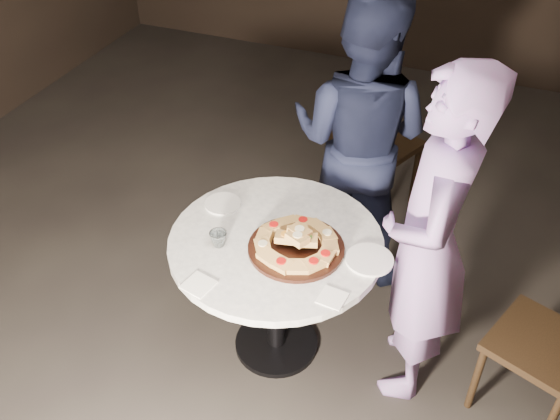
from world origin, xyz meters
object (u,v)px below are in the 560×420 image
focaccia_pile (297,241)px  chair_far (370,140)px  table (276,261)px  serving_board (296,248)px  water_glass (218,239)px  diner_navy (360,139)px  diner_teal (428,245)px

focaccia_pile → chair_far: size_ratio=0.42×
table → serving_board: bearing=-15.7°
focaccia_pile → water_glass: focaccia_pile is taller
table → serving_board: serving_board is taller
table → water_glass: bearing=-149.9°
chair_far → diner_navy: 0.53m
focaccia_pile → water_glass: size_ratio=4.88×
serving_board → diner_teal: bearing=12.9°
diner_navy → chair_far: bearing=-79.8°
focaccia_pile → water_glass: 0.34m
chair_far → diner_teal: bearing=138.4°
chair_far → diner_teal: (0.54, -1.17, 0.30)m
table → serving_board: 0.18m
serving_board → water_glass: bearing=-163.4°
diner_teal → serving_board: bearing=-84.8°
table → diner_teal: (0.65, 0.09, 0.23)m
serving_board → chair_far: chair_far is taller
water_glass → diner_navy: (0.37, 0.94, 0.05)m
diner_navy → diner_teal: (0.50, -0.72, 0.02)m
focaccia_pile → diner_teal: bearing=12.7°
focaccia_pile → chair_far: bearing=90.0°
table → diner_navy: diner_navy is taller
water_glass → diner_teal: diner_teal is taller
table → chair_far: bearing=85.1°
focaccia_pile → water_glass: (-0.33, -0.10, -0.01)m
focaccia_pile → water_glass: bearing=-163.2°
serving_board → focaccia_pile: focaccia_pile is taller
diner_navy → diner_teal: size_ratio=0.98×
serving_board → diner_navy: bearing=87.3°
table → chair_far: 1.27m
chair_far → diner_teal: 1.32m
focaccia_pile → table: bearing=165.3°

